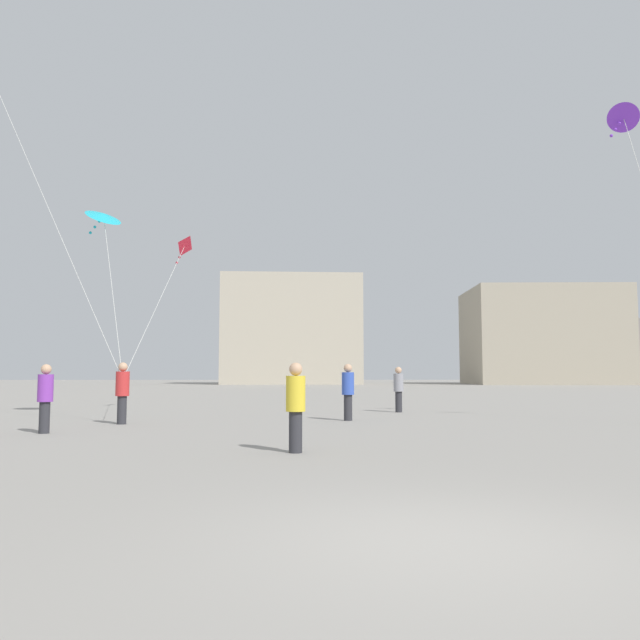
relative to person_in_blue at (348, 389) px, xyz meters
name	(u,v)px	position (x,y,z in m)	size (l,w,h in m)	color
ground_plane	(440,542)	(-0.55, -14.52, -0.99)	(300.00, 300.00, 0.00)	gray
person_in_blue	(348,389)	(0.00, 0.00, 0.00)	(0.39, 0.39, 1.80)	#2D2D33
person_in_grey	(399,387)	(2.37, 4.28, -0.03)	(0.38, 0.38, 1.75)	#2D2D33
person_in_purple	(45,395)	(-7.99, -3.93, -0.04)	(0.38, 0.38, 1.73)	#2D2D33
person_in_red	(122,390)	(-6.82, -1.09, 0.01)	(0.40, 0.40, 1.82)	#2D2D33
person_in_yellow	(296,403)	(-1.76, -8.11, -0.05)	(0.37, 0.37, 1.70)	#2D2D33
kite_crimson_delta	(183,249)	(-6.16, 4.99, 5.47)	(0.99, 6.75, 5.62)	red
kite_violet_diamond	(624,119)	(8.84, -1.02, 8.65)	(1.42, 2.65, 8.86)	purple
kite_cyan_diamond	(104,216)	(-8.35, 1.74, 5.97)	(2.39, 3.70, 6.07)	#1EB2C6
building_left_hall	(291,331)	(-1.55, 71.62, 6.76)	(19.85, 11.45, 15.49)	#B2A893
building_centre_hall	(541,337)	(34.45, 68.94, 5.81)	(21.64, 16.71, 13.60)	#A39984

